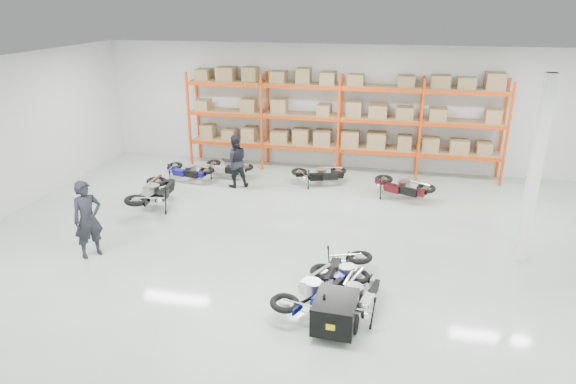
% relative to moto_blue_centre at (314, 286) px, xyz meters
% --- Properties ---
extents(room, '(18.00, 18.00, 18.00)m').
position_rel_moto_blue_centre_xyz_m(room, '(-0.62, 2.71, 1.71)').
color(room, '#B4C9B7').
rests_on(room, ground).
extents(pallet_rack, '(11.28, 0.98, 3.62)m').
position_rel_moto_blue_centre_xyz_m(pallet_rack, '(-0.62, 9.16, 1.72)').
color(pallet_rack, '#E2400B').
rests_on(pallet_rack, ground).
extents(structural_column, '(0.25, 0.25, 4.50)m').
position_rel_moto_blue_centre_xyz_m(structural_column, '(4.58, 3.21, 1.71)').
color(structural_column, white).
rests_on(structural_column, ground).
extents(moto_blue_centre, '(1.47, 1.96, 1.14)m').
position_rel_moto_blue_centre_xyz_m(moto_blue_centre, '(0.00, 0.00, 0.00)').
color(moto_blue_centre, '#081052').
rests_on(moto_blue_centre, ground).
extents(moto_silver_left, '(1.15, 1.79, 1.07)m').
position_rel_moto_blue_centre_xyz_m(moto_silver_left, '(0.86, 0.08, -0.03)').
color(moto_silver_left, '#ACADB3').
rests_on(moto_silver_left, ground).
extents(moto_black_far_left, '(1.14, 2.06, 1.29)m').
position_rel_moto_blue_centre_xyz_m(moto_black_far_left, '(-5.67, 4.47, 0.07)').
color(moto_black_far_left, black).
rests_on(moto_black_far_left, ground).
extents(moto_touring_right, '(1.00, 1.76, 1.09)m').
position_rel_moto_blue_centre_xyz_m(moto_touring_right, '(0.52, 0.95, -0.02)').
color(moto_touring_right, black).
rests_on(moto_touring_right, ground).
extents(trailer, '(0.88, 1.67, 0.70)m').
position_rel_moto_blue_centre_xyz_m(trailer, '(0.52, -0.65, -0.13)').
color(trailer, black).
rests_on(trailer, ground).
extents(moto_back_a, '(1.73, 1.12, 1.04)m').
position_rel_moto_blue_centre_xyz_m(moto_back_a, '(-5.63, 6.89, -0.05)').
color(moto_back_a, navy).
rests_on(moto_back_a, ground).
extents(moto_back_b, '(1.65, 1.00, 1.01)m').
position_rel_moto_blue_centre_xyz_m(moto_back_b, '(-4.39, 7.54, -0.06)').
color(moto_back_b, silver).
rests_on(moto_back_b, ground).
extents(moto_back_c, '(1.80, 1.27, 1.06)m').
position_rel_moto_blue_centre_xyz_m(moto_back_c, '(-1.06, 7.48, -0.04)').
color(moto_back_c, black).
rests_on(moto_back_c, ground).
extents(moto_back_d, '(1.95, 1.51, 1.13)m').
position_rel_moto_blue_centre_xyz_m(moto_back_d, '(1.68, 6.73, -0.00)').
color(moto_back_d, '#400C12').
rests_on(moto_back_d, ground).
extents(person_left, '(0.80, 0.85, 1.95)m').
position_rel_moto_blue_centre_xyz_m(person_left, '(-5.77, 1.16, 0.44)').
color(person_left, black).
rests_on(person_left, ground).
extents(person_back, '(1.08, 1.00, 1.79)m').
position_rel_moto_blue_centre_xyz_m(person_back, '(-3.82, 6.71, 0.36)').
color(person_back, black).
rests_on(person_back, ground).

